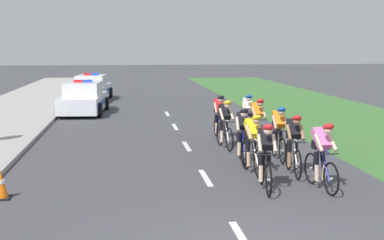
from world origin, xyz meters
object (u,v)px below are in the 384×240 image
(cyclist_fourth, at_px, (294,143))
(cyclist_ninth, at_px, (219,116))
(traffic_cone_near, at_px, (1,184))
(cyclist_fifth, at_px, (243,134))
(cyclist_third, at_px, (253,143))
(cyclist_seventh, at_px, (225,123))
(cyclist_second, at_px, (322,155))
(cyclist_sixth, at_px, (279,132))
(cyclist_eighth, at_px, (257,121))
(police_car_second, at_px, (92,89))
(cyclist_tenth, at_px, (248,115))
(police_car_nearest, at_px, (84,99))
(cyclist_lead, at_px, (265,155))

(cyclist_fourth, distance_m, cyclist_ninth, 5.20)
(traffic_cone_near, bearing_deg, cyclist_fifth, 25.30)
(cyclist_third, relative_size, cyclist_seventh, 1.00)
(cyclist_second, height_order, cyclist_fifth, same)
(cyclist_sixth, bearing_deg, cyclist_fifth, -170.90)
(cyclist_eighth, distance_m, traffic_cone_near, 8.41)
(cyclist_sixth, bearing_deg, police_car_second, 110.12)
(cyclist_ninth, relative_size, cyclist_tenth, 1.00)
(cyclist_third, bearing_deg, police_car_nearest, 112.36)
(police_car_second, bearing_deg, traffic_cone_near, -91.76)
(cyclist_lead, xyz_separation_m, cyclist_ninth, (0.12, 6.41, 0.00))
(cyclist_fifth, height_order, cyclist_seventh, same)
(cyclist_fifth, height_order, traffic_cone_near, cyclist_fifth)
(cyclist_fifth, relative_size, police_car_second, 0.38)
(cyclist_ninth, xyz_separation_m, police_car_nearest, (-5.13, 7.43, -0.11))
(cyclist_fifth, bearing_deg, cyclist_second, -68.31)
(cyclist_lead, xyz_separation_m, cyclist_third, (0.08, 1.49, 0.00))
(cyclist_lead, height_order, cyclist_ninth, same)
(cyclist_sixth, height_order, police_car_second, police_car_second)
(cyclist_lead, height_order, traffic_cone_near, cyclist_lead)
(cyclist_seventh, relative_size, cyclist_ninth, 1.00)
(cyclist_fourth, xyz_separation_m, police_car_nearest, (-6.07, 12.54, -0.11))
(cyclist_lead, relative_size, cyclist_seventh, 1.00)
(cyclist_third, xyz_separation_m, cyclist_seventh, (-0.07, 3.29, 0.00))
(cyclist_lead, relative_size, cyclist_ninth, 1.00)
(cyclist_second, bearing_deg, police_car_nearest, 114.20)
(cyclist_tenth, relative_size, police_car_nearest, 0.38)
(police_car_second, distance_m, traffic_cone_near, 19.76)
(cyclist_seventh, xyz_separation_m, cyclist_tenth, (1.14, 1.80, 0.00))
(cyclist_second, height_order, police_car_nearest, police_car_nearest)
(cyclist_eighth, distance_m, cyclist_tenth, 1.48)
(cyclist_second, relative_size, cyclist_sixth, 1.00)
(cyclist_fourth, xyz_separation_m, cyclist_seventh, (-1.06, 3.48, 0.00))
(cyclist_sixth, distance_m, cyclist_seventh, 2.17)
(cyclist_second, relative_size, cyclist_eighth, 1.00)
(cyclist_third, xyz_separation_m, cyclist_tenth, (1.07, 5.09, 0.00))
(cyclist_lead, relative_size, cyclist_tenth, 1.00)
(cyclist_lead, distance_m, cyclist_eighth, 5.21)
(cyclist_third, distance_m, police_car_nearest, 13.36)
(cyclist_seventh, height_order, police_car_nearest, police_car_nearest)
(cyclist_sixth, relative_size, police_car_nearest, 0.38)
(cyclist_fifth, distance_m, cyclist_sixth, 1.07)
(cyclist_seventh, xyz_separation_m, police_car_second, (-5.01, 15.03, -0.11))
(cyclist_second, distance_m, cyclist_seventh, 5.01)
(police_car_nearest, distance_m, police_car_second, 5.96)
(cyclist_eighth, relative_size, cyclist_ninth, 1.00)
(cyclist_fourth, bearing_deg, cyclist_fifth, 122.72)
(cyclist_second, xyz_separation_m, cyclist_sixth, (-0.08, 3.02, 0.00))
(cyclist_ninth, bearing_deg, cyclist_lead, -91.08)
(cyclist_seventh, bearing_deg, cyclist_fourth, -73.09)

